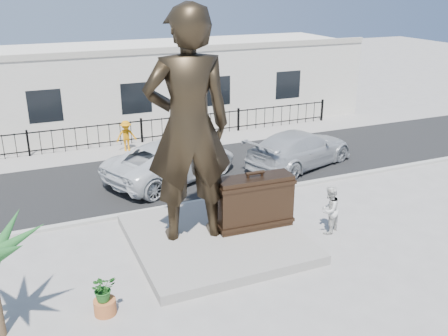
{
  "coord_description": "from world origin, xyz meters",
  "views": [
    {
      "loc": [
        -5.84,
        -11.62,
        7.85
      ],
      "look_at": [
        0.0,
        2.0,
        2.3
      ],
      "focal_mm": 40.0,
      "sensor_mm": 36.0,
      "label": 1
    }
  ],
  "objects_px": {
    "statue": "(188,127)",
    "tourist": "(329,210)",
    "suitcase": "(254,202)",
    "car_white": "(172,160)"
  },
  "relations": [
    {
      "from": "suitcase",
      "to": "car_white",
      "type": "xyz_separation_m",
      "value": [
        -0.95,
        5.82,
        -0.34
      ]
    },
    {
      "from": "tourist",
      "to": "car_white",
      "type": "relative_size",
      "value": 0.28
    },
    {
      "from": "statue",
      "to": "tourist",
      "type": "relative_size",
      "value": 4.33
    },
    {
      "from": "suitcase",
      "to": "statue",
      "type": "bearing_deg",
      "value": 174.46
    },
    {
      "from": "statue",
      "to": "car_white",
      "type": "height_order",
      "value": "statue"
    },
    {
      "from": "tourist",
      "to": "car_white",
      "type": "xyz_separation_m",
      "value": [
        -3.29,
        6.66,
        0.02
      ]
    },
    {
      "from": "statue",
      "to": "car_white",
      "type": "relative_size",
      "value": 1.2
    },
    {
      "from": "tourist",
      "to": "car_white",
      "type": "bearing_deg",
      "value": -93.91
    },
    {
      "from": "suitcase",
      "to": "car_white",
      "type": "bearing_deg",
      "value": 101.83
    },
    {
      "from": "statue",
      "to": "tourist",
      "type": "xyz_separation_m",
      "value": [
        4.43,
        -1.13,
        -3.02
      ]
    }
  ]
}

